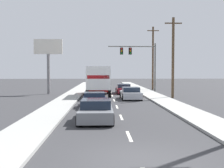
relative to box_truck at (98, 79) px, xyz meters
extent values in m
plane|color=#333335|center=(1.61, 2.05, -1.93)|extent=(140.00, 140.00, 0.00)
cube|color=#9E9E99|center=(6.30, -2.95, -1.86)|extent=(2.28, 80.00, 0.14)
cube|color=#9E9E99|center=(-3.08, -2.95, -1.86)|extent=(2.28, 80.00, 0.14)
cube|color=silver|center=(1.61, -19.65, -1.93)|extent=(0.14, 2.00, 0.01)
cube|color=silver|center=(1.61, -14.65, -1.93)|extent=(0.14, 2.00, 0.01)
cube|color=silver|center=(1.61, -9.65, -1.93)|extent=(0.14, 2.00, 0.01)
cube|color=silver|center=(1.61, -4.65, -1.93)|extent=(0.14, 2.00, 0.01)
cube|color=silver|center=(1.61, 0.35, -1.93)|extent=(0.14, 2.00, 0.01)
cube|color=silver|center=(1.61, 5.35, -1.93)|extent=(0.14, 2.00, 0.01)
cube|color=silver|center=(1.61, 10.35, -1.93)|extent=(0.14, 2.00, 0.01)
cube|color=silver|center=(1.61, 15.35, -1.93)|extent=(0.14, 2.00, 0.01)
cube|color=silver|center=(1.61, 20.35, -1.93)|extent=(0.14, 2.00, 0.01)
cube|color=silver|center=(1.61, 25.35, -1.93)|extent=(0.14, 2.00, 0.01)
cube|color=silver|center=(1.61, 30.35, -1.93)|extent=(0.14, 2.00, 0.01)
cube|color=white|center=(0.01, -1.03, 0.23)|extent=(2.55, 5.73, 2.41)
cube|color=red|center=(0.04, -3.87, 0.35)|extent=(2.25, 0.06, 0.36)
cube|color=red|center=(-0.03, 2.94, -0.52)|extent=(2.42, 2.27, 2.22)
cylinder|color=black|center=(-1.23, 2.93, -1.45)|extent=(0.31, 0.96, 0.96)
cylinder|color=black|center=(1.17, 2.96, -1.45)|extent=(0.31, 0.96, 0.96)
cylinder|color=black|center=(-1.18, -2.19, -1.45)|extent=(0.31, 0.96, 0.96)
cylinder|color=black|center=(1.22, -2.16, -1.45)|extent=(0.31, 0.96, 0.96)
cube|color=#141E4C|center=(-0.20, -9.45, -1.51)|extent=(1.96, 4.12, 0.56)
cube|color=#192333|center=(-0.19, -9.58, -0.99)|extent=(1.67, 1.78, 0.48)
cylinder|color=black|center=(-1.10, -7.99, -1.61)|extent=(0.24, 0.65, 0.64)
cylinder|color=black|center=(0.62, -7.94, -1.61)|extent=(0.24, 0.65, 0.64)
cylinder|color=black|center=(-1.02, -10.96, -1.61)|extent=(0.24, 0.65, 0.64)
cylinder|color=black|center=(0.71, -10.91, -1.61)|extent=(0.24, 0.65, 0.64)
cube|color=slate|center=(0.06, -15.77, -1.48)|extent=(1.91, 4.27, 0.62)
cube|color=#192333|center=(0.06, -15.83, -0.93)|extent=(1.67, 2.04, 0.49)
cylinder|color=black|center=(-0.81, -14.19, -1.61)|extent=(0.22, 0.64, 0.64)
cylinder|color=black|center=(0.96, -14.19, -1.61)|extent=(0.22, 0.64, 0.64)
cylinder|color=black|center=(-0.83, -17.35, -1.61)|extent=(0.22, 0.64, 0.64)
cylinder|color=black|center=(0.94, -17.36, -1.61)|extent=(0.22, 0.64, 0.64)
cube|color=maroon|center=(3.18, 3.75, -1.48)|extent=(1.79, 4.40, 0.63)
cube|color=#192333|center=(3.18, 3.63, -0.93)|extent=(1.57, 2.23, 0.46)
cylinder|color=black|center=(2.35, 5.40, -1.61)|extent=(0.22, 0.64, 0.64)
cylinder|color=black|center=(4.01, 5.40, -1.61)|extent=(0.22, 0.64, 0.64)
cylinder|color=black|center=(2.35, 2.11, -1.61)|extent=(0.22, 0.64, 0.64)
cylinder|color=black|center=(4.01, 2.11, -1.61)|extent=(0.22, 0.64, 0.64)
cube|color=#B7BABF|center=(3.35, -3.57, -1.47)|extent=(1.94, 4.12, 0.63)
cube|color=#192333|center=(3.35, -3.76, -0.92)|extent=(1.68, 1.81, 0.47)
cylinder|color=black|center=(2.44, -2.09, -1.61)|extent=(0.23, 0.64, 0.64)
cylinder|color=black|center=(4.20, -2.06, -1.61)|extent=(0.23, 0.64, 0.64)
cylinder|color=black|center=(2.49, -5.08, -1.61)|extent=(0.23, 0.64, 0.64)
cylinder|color=black|center=(4.25, -5.05, -1.61)|extent=(0.23, 0.64, 0.64)
cylinder|color=#595B56|center=(7.90, 7.07, 1.46)|extent=(0.20, 0.20, 6.77)
cylinder|color=#595B56|center=(4.59, 7.07, 4.40)|extent=(6.62, 0.14, 0.14)
cube|color=black|center=(4.37, 7.07, 3.75)|extent=(0.40, 0.56, 0.95)
sphere|color=red|center=(4.37, 6.76, 4.05)|extent=(0.20, 0.20, 0.20)
sphere|color=orange|center=(4.37, 6.76, 3.75)|extent=(0.20, 0.20, 0.20)
sphere|color=green|center=(4.37, 6.76, 3.45)|extent=(0.20, 0.20, 0.20)
cube|color=black|center=(3.16, 7.07, 3.75)|extent=(0.40, 0.56, 0.95)
sphere|color=red|center=(3.16, 6.76, 4.05)|extent=(0.20, 0.20, 0.20)
sphere|color=orange|center=(3.16, 6.76, 3.75)|extent=(0.20, 0.20, 0.20)
sphere|color=green|center=(3.16, 6.76, 3.45)|extent=(0.20, 0.20, 0.20)
cylinder|color=brown|center=(7.95, -2.55, 2.33)|extent=(0.28, 0.28, 8.53)
cube|color=brown|center=(7.95, -2.55, 6.00)|extent=(1.80, 0.12, 0.12)
cylinder|color=brown|center=(8.21, 10.45, 2.89)|extent=(0.28, 0.28, 9.63)
cube|color=brown|center=(8.21, 10.45, 7.10)|extent=(1.80, 0.12, 0.12)
cylinder|color=slate|center=(-6.27, 3.08, 0.57)|extent=(0.36, 0.36, 4.99)
cube|color=silver|center=(-6.27, 3.08, 3.99)|extent=(3.54, 0.20, 1.85)
camera|label=1|loc=(0.42, -31.69, 0.95)|focal=44.33mm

